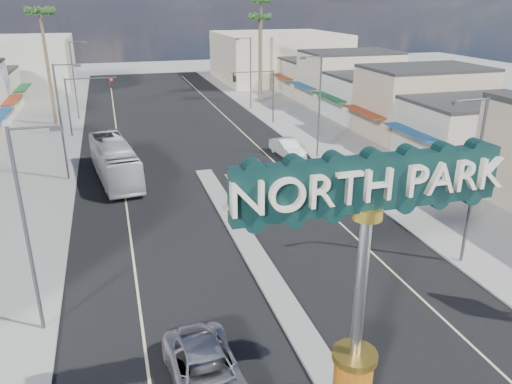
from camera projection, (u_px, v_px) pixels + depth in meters
ground at (201, 168)px, 42.26m from camera, size 160.00×160.00×0.00m
road at (201, 168)px, 42.26m from camera, size 20.00×120.00×0.01m
median_island at (253, 253)px, 27.92m from camera, size 1.30×30.00×0.16m
sidewalk_left at (23, 184)px, 38.57m from camera, size 8.00×120.00×0.12m
sidewalk_right at (351, 154)px, 45.92m from camera, size 8.00×120.00×0.12m
storefront_row_right at (380, 93)px, 59.11m from camera, size 12.00×42.00×6.00m
backdrop_far_left at (2, 66)px, 75.31m from camera, size 20.00×20.00×8.00m
backdrop_far_right at (278, 57)px, 86.86m from camera, size 20.00×20.00×8.00m
gateway_sign at (363, 263)px, 15.05m from camera, size 8.20×1.50×9.15m
traffic_signal_left at (86, 95)px, 50.83m from camera, size 5.09×0.45×6.00m
traffic_signal_right at (258, 87)px, 55.65m from camera, size 5.09×0.45×6.00m
streetlight_l_near at (29, 223)px, 19.80m from camera, size 2.03×0.22×9.00m
streetlight_l_mid at (62, 117)px, 37.69m from camera, size 2.03×0.22×9.00m
streetlight_l_far at (75, 77)px, 57.38m from camera, size 2.03×0.22×9.00m
streetlight_r_near at (473, 175)px, 25.28m from camera, size 2.03×0.22×9.00m
streetlight_r_mid at (318, 102)px, 43.17m from camera, size 2.03×0.22×9.00m
streetlight_r_far at (249, 70)px, 62.86m from camera, size 2.03×0.22×9.00m
palm_left_far at (41, 18)px, 52.59m from camera, size 2.60×2.60×13.10m
palm_right_mid at (260, 22)px, 65.11m from camera, size 2.60×2.60×12.10m
palm_right_far at (261, 7)px, 70.36m from camera, size 2.60×2.60×14.10m
suv_left at (206, 372)px, 18.05m from camera, size 2.80×5.58×1.51m
car_parked_right at (287, 148)px, 45.29m from camera, size 2.14×4.84×1.55m
city_bus at (114, 161)px, 39.24m from camera, size 3.92×11.03×3.01m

